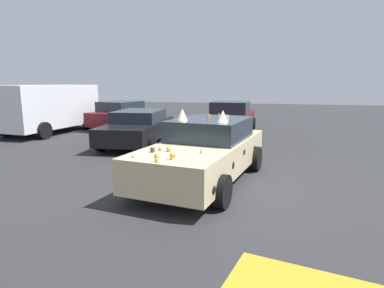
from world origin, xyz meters
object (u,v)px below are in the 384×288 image
at_px(art_car_decorated, 205,150).
at_px(parked_sedan_near_right, 138,127).
at_px(parked_sedan_far_right, 231,118).
at_px(parked_van_row_back_center, 49,106).
at_px(parked_sedan_far_left, 125,115).

relative_size(art_car_decorated, parked_sedan_near_right, 1.04).
height_order(art_car_decorated, parked_sedan_far_right, art_car_decorated).
bearing_deg(parked_sedan_far_right, art_car_decorated, -174.72).
bearing_deg(parked_van_row_back_center, art_car_decorated, -118.69).
relative_size(parked_sedan_near_right, parked_sedan_far_left, 1.07).
relative_size(parked_sedan_near_right, parked_sedan_far_right, 1.13).
bearing_deg(parked_van_row_back_center, parked_sedan_near_right, -102.87).
height_order(parked_van_row_back_center, parked_sedan_far_right, parked_van_row_back_center).
distance_m(parked_sedan_far_right, parked_sedan_far_left, 5.49).
xyz_separation_m(parked_sedan_near_right, parked_sedan_far_right, (3.56, -3.12, 0.06)).
bearing_deg(parked_sedan_near_right, art_car_decorated, 35.24).
bearing_deg(parked_sedan_far_left, parked_van_row_back_center, 139.49).
relative_size(parked_van_row_back_center, parked_sedan_far_left, 1.17).
bearing_deg(parked_sedan_far_right, parked_sedan_near_right, 141.51).
bearing_deg(parked_sedan_far_right, parked_van_row_back_center, 105.73).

